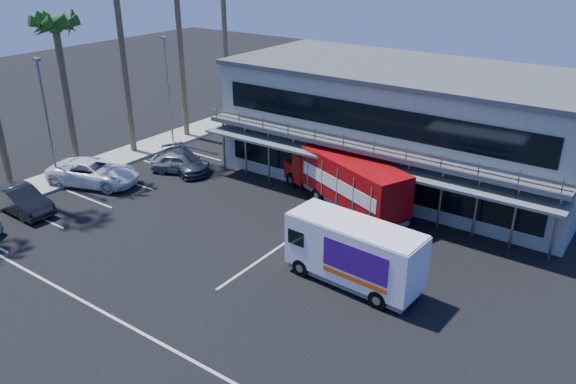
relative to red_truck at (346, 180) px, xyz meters
The scene contains 12 objects.
ground 9.25m from the red_truck, 105.29° to the right, with size 120.00×120.00×0.00m, color black.
building 6.49m from the red_truck, 84.40° to the left, with size 22.40×12.00×7.30m.
curb_strip 17.69m from the red_truck, behind, with size 3.00×32.00×0.16m, color #A5A399.
palm_c 19.69m from the red_truck, 161.59° to the right, with size 2.80×2.80×10.75m.
light_pole_near 18.52m from the red_truck, 154.95° to the right, with size 0.50×0.25×8.09m.
light_pole_far 16.97m from the red_truck, behind, with size 0.50×0.25×8.09m.
red_truck is the anchor object (origin of this frame).
white_van 8.01m from the red_truck, 57.58° to the right, with size 6.34×2.51×3.04m.
parked_car_b 18.70m from the red_truck, 142.92° to the right, with size 1.61×4.62×1.52m, color black.
parked_car_c 16.18m from the red_truck, 157.23° to the right, with size 2.69×5.84×1.62m, color white.
parked_car_d 12.00m from the red_truck, behind, with size 1.85×4.55×1.32m, color #313741.
parked_car_e 12.04m from the red_truck, behind, with size 1.61×4.00×1.36m, color gray.
Camera 1 is at (16.87, -17.37, 14.16)m, focal length 35.00 mm.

